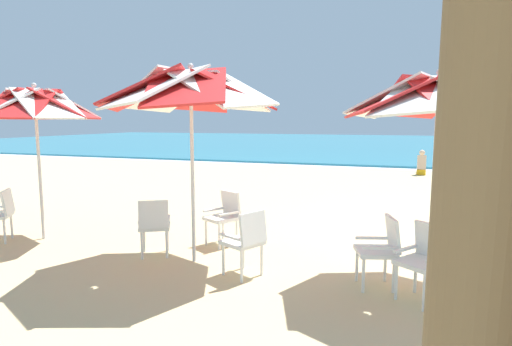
{
  "coord_description": "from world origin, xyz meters",
  "views": [
    {
      "loc": [
        -1.18,
        -7.67,
        2.01
      ],
      "look_at": [
        -3.75,
        -0.2,
        1.0
      ],
      "focal_mm": 29.24,
      "sensor_mm": 36.0,
      "label": 1
    }
  ],
  "objects": [
    {
      "name": "plastic_chair_1",
      "position": [
        -1.33,
        -2.61,
        0.5
      ],
      "size": [
        0.58,
        0.55,
        0.87
      ],
      "color": "white",
      "rests_on": "ground"
    },
    {
      "name": "plastic_chair_6",
      "position": [
        -7.37,
        -2.69,
        0.5
      ],
      "size": [
        0.63,
        0.61,
        0.87
      ],
      "color": "white",
      "rests_on": "ground"
    },
    {
      "name": "ground_plane",
      "position": [
        0.0,
        0.0,
        0.0
      ],
      "size": [
        80.0,
        80.0,
        0.0
      ],
      "primitive_type": "plane",
      "color": "#D3B784"
    },
    {
      "name": "plastic_chair_3",
      "position": [
        -2.98,
        -2.82,
        0.5
      ],
      "size": [
        0.61,
        0.59,
        0.87
      ],
      "color": "white",
      "rests_on": "ground"
    },
    {
      "name": "beach_umbrella_2",
      "position": [
        -6.84,
        -2.32,
        2.23
      ],
      "size": [
        2.04,
        2.04,
        2.61
      ],
      "color": "silver",
      "rests_on": "ground"
    },
    {
      "name": "plastic_chair_5",
      "position": [
        -3.8,
        -1.61,
        0.5
      ],
      "size": [
        0.6,
        0.61,
        0.87
      ],
      "color": "white",
      "rests_on": "ground"
    },
    {
      "name": "beach_umbrella_1",
      "position": [
        -3.89,
        -2.52,
        2.39
      ],
      "size": [
        2.52,
        2.52,
        2.77
      ],
      "color": "silver",
      "rests_on": "ground"
    },
    {
      "name": "plastic_chair_0",
      "position": [
        -0.86,
        -2.84,
        0.5
      ],
      "size": [
        0.62,
        0.63,
        0.87
      ],
      "color": "white",
      "rests_on": "ground"
    },
    {
      "name": "sea",
      "position": [
        0.0,
        28.54,
        0.05
      ],
      "size": [
        80.0,
        36.0,
        0.1
      ],
      "primitive_type": "cube",
      "color": "teal",
      "rests_on": "ground"
    },
    {
      "name": "plastic_chair_2",
      "position": [
        -0.29,
        -2.59,
        0.5
      ],
      "size": [
        0.5,
        0.48,
        0.87
      ],
      "color": "white",
      "rests_on": "ground"
    },
    {
      "name": "surf_foam",
      "position": [
        0.0,
        10.24,
        0.01
      ],
      "size": [
        80.0,
        0.7,
        0.01
      ],
      "primitive_type": "cube",
      "color": "white",
      "rests_on": "ground"
    },
    {
      "name": "sun_lounger_1",
      "position": [
        0.58,
        1.64,
        0.28
      ],
      "size": [
        0.9,
        2.21,
        0.62
      ],
      "color": "white",
      "rests_on": "ground"
    },
    {
      "name": "beachgoer_seated",
      "position": [
        -0.37,
        8.77,
        0.29
      ],
      "size": [
        0.3,
        0.93,
        0.92
      ],
      "color": "yellow",
      "rests_on": "ground"
    },
    {
      "name": "plastic_chair_4",
      "position": [
        -4.54,
        -2.51,
        0.5
      ],
      "size": [
        0.6,
        0.62,
        0.87
      ],
      "color": "white",
      "rests_on": "ground"
    },
    {
      "name": "beach_umbrella_0",
      "position": [
        -0.76,
        -2.21,
        2.26
      ],
      "size": [
        2.25,
        2.25,
        2.61
      ],
      "color": "silver",
      "rests_on": "ground"
    }
  ]
}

